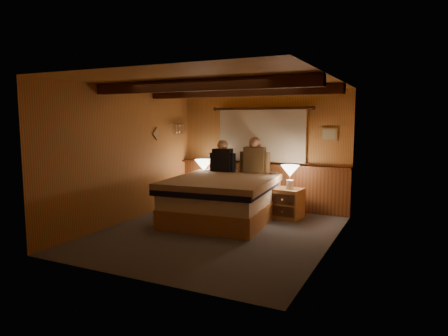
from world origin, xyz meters
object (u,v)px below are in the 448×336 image
Objects in this scene: nightstand_left at (205,194)px; nightstand_right at (288,203)px; lamp_left at (204,167)px; person_left at (223,159)px; person_right at (255,158)px; bed at (224,198)px; lamp_right at (290,172)px; duffel_bag at (200,201)px.

nightstand_right is (1.92, -0.32, 0.04)m from nightstand_left.
person_left is (0.52, -0.15, 0.21)m from lamp_left.
lamp_left is at bearing 169.52° from person_right.
bed is 1.20m from nightstand_right.
person_right is at bearing 6.73° from nightstand_left.
lamp_left reaches higher than nightstand_left.
person_right is at bearing 160.41° from lamp_right.
person_right reaches higher than bed.
bed is 1.30m from nightstand_left.
bed is 1.03m from duffel_bag.
nightstand_right is at bearing 25.45° from bed.
nightstand_left is 1.95m from nightstand_right.
person_left reaches higher than nightstand_left.
nightstand_right is 1.03× the size of duffel_bag.
lamp_right is 2.02m from duffel_bag.
nightstand_left is 0.93× the size of duffel_bag.
nightstand_right is (1.03, 0.61, -0.13)m from bed.
nightstand_left is 0.59m from lamp_left.
person_right is (1.17, -0.04, 0.23)m from lamp_left.
lamp_right reaches higher than nightstand_right.
duffel_bag is at bearing -68.89° from nightstand_left.
person_left is at bearing -16.44° from lamp_left.
nightstand_left is at bearing 169.91° from lamp_right.
person_right is (-0.81, 0.29, 0.20)m from lamp_right.
person_left is at bearing 112.25° from bed.
person_right is (-0.77, 0.26, 0.79)m from nightstand_right.
person_left is (-0.39, 0.76, 0.64)m from bed.
duffel_bag is (0.07, -0.36, -0.08)m from nightstand_left.
lamp_left is (-0.91, 0.91, 0.43)m from bed.
duffel_bag is at bearing -161.50° from person_left.
lamp_right is (1.07, 0.58, 0.46)m from bed.
lamp_right is at bearing -28.12° from person_right.
lamp_left is 0.92× the size of duffel_bag.
nightstand_left is at bearing 47.13° from lamp_left.
nightstand_right is 2.04m from lamp_left.
person_left is at bearing 30.88° from duffel_bag.
nightstand_right is 0.59m from lamp_right.
person_left is 0.92× the size of person_right.
person_right reaches higher than person_left.
nightstand_right is 0.76× the size of person_right.
nightstand_left is at bearing 108.95° from duffel_bag.
bed reaches higher than nightstand_left.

